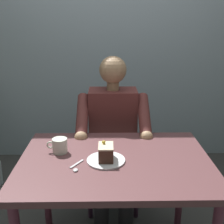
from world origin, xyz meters
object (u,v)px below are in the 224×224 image
Objects in this scene: seated_person at (113,137)px; coffee_cup at (60,145)px; chair at (113,144)px; cake_slice at (106,152)px; dessert_spoon at (76,167)px; dining_table at (115,173)px.

seated_person reaches higher than coffee_cup.
chair reaches higher than cake_slice.
coffee_cup is 0.90× the size of dessert_spoon.
dining_table is 0.87× the size of seated_person.
dessert_spoon is (0.21, 0.81, 0.24)m from chair.
cake_slice is (0.05, 0.56, 0.14)m from seated_person.
dining_table is 0.25m from dessert_spoon.
coffee_cup is at bearing -22.99° from cake_slice.
chair is 0.74× the size of seated_person.
cake_slice is 0.84× the size of dessert_spoon.
seated_person reaches higher than cake_slice.
cake_slice reaches higher than coffee_cup.
coffee_cup is (0.33, 0.62, 0.28)m from chair.
seated_person is 0.57m from coffee_cup.
seated_person is (0.00, -0.54, -0.00)m from dining_table.
chair is 6.70× the size of dessert_spoon.
dining_table is 0.54m from seated_person.
dining_table is at bearing 90.00° from seated_person.
cake_slice is (0.05, 0.73, 0.29)m from chair.
cake_slice is 0.30m from coffee_cup.
cake_slice is at bearing -155.03° from dessert_spoon.
coffee_cup is at bearing 53.70° from seated_person.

